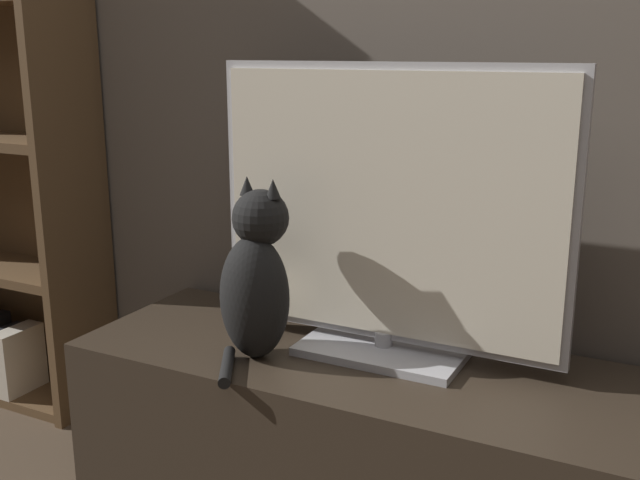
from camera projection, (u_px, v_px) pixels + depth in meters
tv_stand at (390, 448)px, 1.81m from camera, size 1.57×0.51×0.43m
tv at (387, 220)px, 1.74m from camera, size 0.86×0.24×0.69m
cat at (257, 280)px, 1.77m from camera, size 0.18×0.30×0.43m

